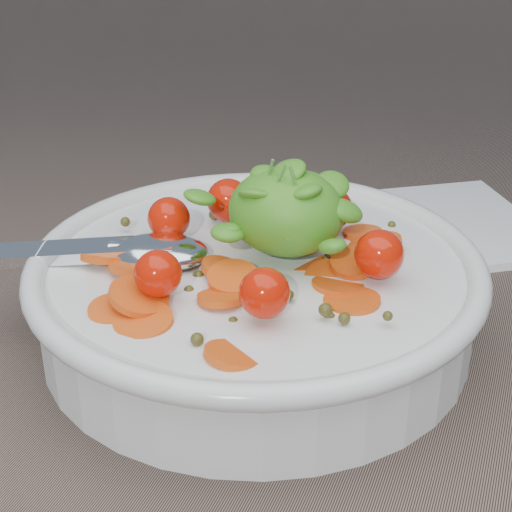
% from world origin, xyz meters
% --- Properties ---
extents(ground, '(6.00, 6.00, 0.00)m').
position_xyz_m(ground, '(0.00, 0.00, 0.00)').
color(ground, '#745F52').
rests_on(ground, ground).
extents(bowl, '(0.30, 0.28, 0.12)m').
position_xyz_m(bowl, '(0.01, 0.01, 0.03)').
color(bowl, white).
rests_on(bowl, ground).
extents(napkin, '(0.23, 0.22, 0.01)m').
position_xyz_m(napkin, '(0.08, 0.20, 0.00)').
color(napkin, white).
rests_on(napkin, ground).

